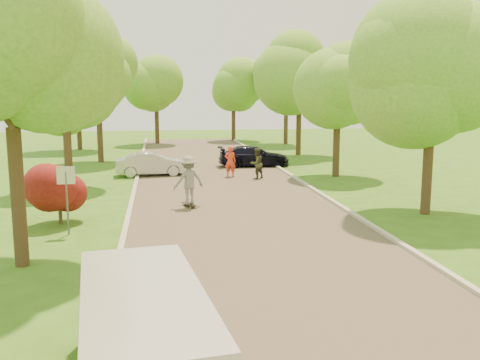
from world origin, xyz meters
TOP-DOWN VIEW (x-y plane):
  - ground at (0.00, 0.00)m, footprint 100.00×100.00m
  - road at (0.00, 8.00)m, footprint 8.00×60.00m
  - curb_left at (-4.05, 8.00)m, footprint 0.18×60.00m
  - curb_right at (4.05, 8.00)m, footprint 0.18×60.00m
  - street_sign at (-5.80, 4.00)m, footprint 0.55×0.06m
  - red_shrub at (-6.30, 5.50)m, footprint 1.70×1.70m
  - tree_l_mida at (-6.30, 1.00)m, footprint 4.71×4.60m
  - tree_l_midb at (-6.81, 12.00)m, footprint 4.30×4.20m
  - tree_l_far at (-6.39, 22.00)m, footprint 4.92×4.80m
  - tree_r_mida at (7.02, 5.00)m, footprint 5.13×5.00m
  - tree_r_midb at (6.60, 14.00)m, footprint 4.51×4.40m
  - tree_r_far at (7.23, 24.00)m, footprint 5.33×5.20m
  - tree_bg_a at (-8.78, 30.00)m, footprint 5.12×5.00m
  - tree_bg_b at (8.22, 32.00)m, footprint 5.12×5.00m
  - tree_bg_c at (-2.79, 34.00)m, footprint 4.92×4.80m
  - tree_bg_d at (4.22, 36.00)m, footprint 5.12×5.00m
  - minivan at (-3.20, -5.59)m, footprint 2.28×4.63m
  - silver_sedan at (-3.30, 15.81)m, footprint 3.90×1.60m
  - dark_sedan at (2.77, 18.51)m, footprint 4.27×1.74m
  - longboard at (-1.79, 7.51)m, footprint 0.58×1.01m
  - skateboarder at (-1.79, 7.51)m, footprint 1.39×1.07m
  - person_striped at (0.83, 14.76)m, footprint 0.69×0.55m
  - person_olive at (2.08, 13.89)m, footprint 0.98×0.93m

SIDE VIEW (x-z plane):
  - ground at x=0.00m, z-range 0.00..0.00m
  - road at x=0.00m, z-range 0.00..0.01m
  - curb_left at x=-4.05m, z-range 0.00..0.12m
  - curb_right at x=4.05m, z-range 0.00..0.12m
  - longboard at x=-1.79m, z-range 0.05..0.16m
  - dark_sedan at x=2.77m, z-range 0.00..1.24m
  - silver_sedan at x=-3.30m, z-range 0.00..1.26m
  - person_olive at x=2.08m, z-range 0.00..1.61m
  - person_striped at x=0.83m, z-range 0.00..1.64m
  - minivan at x=-3.20m, z-range 0.05..1.70m
  - skateboarder at x=-1.79m, z-range 0.12..2.02m
  - red_shrub at x=-6.30m, z-range 0.12..2.07m
  - street_sign at x=-5.80m, z-range 0.48..2.65m
  - tree_l_midb at x=-6.81m, z-range 1.28..7.89m
  - tree_r_midb at x=6.60m, z-range 1.38..8.38m
  - tree_bg_c at x=-2.79m, z-range 1.35..8.69m
  - tree_l_mida at x=-6.30m, z-range 1.48..8.87m
  - tree_bg_a at x=-8.78m, z-range 1.45..9.18m
  - tree_bg_d at x=4.22m, z-range 1.45..9.18m
  - tree_l_far at x=-6.39m, z-range 1.57..9.36m
  - tree_r_mida at x=7.02m, z-range 1.56..9.51m
  - tree_bg_b at x=8.22m, z-range 1.56..9.51m
  - tree_r_far at x=7.23m, z-range 1.66..10.00m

